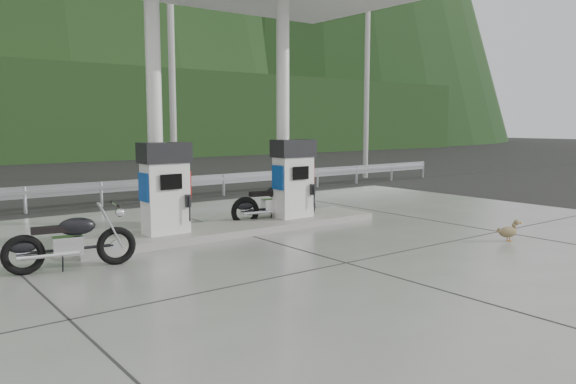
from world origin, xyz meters
TOP-DOWN VIEW (x-y plane):
  - ground at (0.00, 0.00)m, footprint 160.00×160.00m
  - forecourt_apron at (0.00, 0.00)m, footprint 18.00×14.00m
  - pump_island at (0.00, 2.50)m, footprint 7.00×1.40m
  - gas_pump_left at (-1.60, 2.50)m, footprint 0.95×0.55m
  - gas_pump_right at (1.60, 2.50)m, footprint 0.95×0.55m
  - canopy_column_left at (-1.60, 2.90)m, footprint 0.30×0.30m
  - canopy_column_right at (1.60, 2.90)m, footprint 0.30×0.30m
  - guardrail at (0.00, 8.00)m, footprint 26.00×0.16m
  - road at (0.00, 11.50)m, footprint 60.00×7.00m
  - utility_pole_b at (2.00, 9.50)m, footprint 0.22×0.22m
  - utility_pole_c at (11.00, 9.50)m, footprint 0.22×0.22m
  - motorcycle_left at (-3.77, 1.37)m, footprint 1.97×0.90m
  - motorcycle_right at (1.27, 2.78)m, footprint 2.11×0.99m
  - duck at (3.75, -1.66)m, footprint 0.51×0.28m

SIDE VIEW (x-z plane):
  - ground at x=0.00m, z-range 0.00..0.00m
  - road at x=0.00m, z-range 0.00..0.01m
  - forecourt_apron at x=0.00m, z-range 0.00..0.02m
  - pump_island at x=0.00m, z-range 0.02..0.17m
  - duck at x=3.75m, z-range 0.02..0.38m
  - motorcycle_left at x=-3.77m, z-range 0.02..0.92m
  - motorcycle_right at x=1.27m, z-range 0.02..0.98m
  - guardrail at x=0.00m, z-range 0.00..1.42m
  - gas_pump_left at x=-1.60m, z-range 0.17..1.97m
  - gas_pump_right at x=1.60m, z-range 0.17..1.97m
  - canopy_column_left at x=-1.60m, z-range 0.17..5.17m
  - canopy_column_right at x=1.60m, z-range 0.17..5.17m
  - utility_pole_b at x=2.00m, z-range 0.00..8.00m
  - utility_pole_c at x=11.00m, z-range 0.00..8.00m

